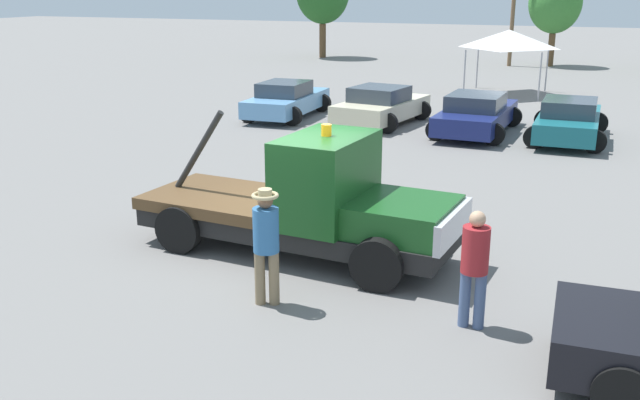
# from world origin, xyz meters

# --- Properties ---
(ground_plane) EXTENTS (160.00, 160.00, 0.00)m
(ground_plane) POSITION_xyz_m (0.00, 0.00, 0.00)
(ground_plane) COLOR slate
(tow_truck) EXTENTS (6.06, 2.48, 2.51)m
(tow_truck) POSITION_xyz_m (0.37, -0.03, 0.95)
(tow_truck) COLOR black
(tow_truck) RESTS_ON ground
(person_near_truck) EXTENTS (0.39, 0.39, 1.75)m
(person_near_truck) POSITION_xyz_m (3.58, -1.82, 1.01)
(person_near_truck) COLOR #475B84
(person_near_truck) RESTS_ON ground
(person_at_hood) EXTENTS (0.41, 0.41, 1.84)m
(person_at_hood) POSITION_xyz_m (0.52, -2.22, 1.09)
(person_at_hood) COLOR #847051
(person_at_hood) RESTS_ON ground
(parked_car_skyblue) EXTENTS (2.47, 4.60, 1.34)m
(parked_car_skyblue) POSITION_xyz_m (-5.94, 12.65, 0.65)
(parked_car_skyblue) COLOR #669ED1
(parked_car_skyblue) RESTS_ON ground
(parked_car_cream) EXTENTS (2.94, 4.50, 1.34)m
(parked_car_cream) POSITION_xyz_m (-2.29, 12.68, 0.65)
(parked_car_cream) COLOR beige
(parked_car_cream) RESTS_ON ground
(parked_car_navy) EXTENTS (2.58, 4.93, 1.34)m
(parked_car_navy) POSITION_xyz_m (1.12, 12.23, 0.65)
(parked_car_navy) COLOR navy
(parked_car_navy) RESTS_ON ground
(parked_car_teal) EXTENTS (2.38, 4.65, 1.34)m
(parked_car_teal) POSITION_xyz_m (4.02, 12.19, 0.65)
(parked_car_teal) COLOR #196670
(parked_car_teal) RESTS_ON ground
(canopy_tent_white) EXTENTS (3.24, 3.24, 2.84)m
(canopy_tent_white) POSITION_xyz_m (0.78, 21.66, 2.44)
(canopy_tent_white) COLOR #9E9EA3
(canopy_tent_white) RESTS_ON ground
(tree_center) EXTENTS (3.09, 3.09, 5.52)m
(tree_center) POSITION_xyz_m (1.63, 34.53, 3.71)
(tree_center) COLOR brown
(tree_center) RESTS_ON ground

